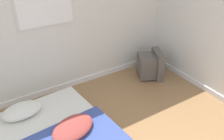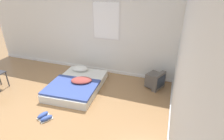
{
  "view_description": "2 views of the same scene",
  "coord_description": "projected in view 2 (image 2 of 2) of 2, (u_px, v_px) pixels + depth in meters",
  "views": [
    {
      "loc": [
        -0.55,
        -0.7,
        2.37
      ],
      "look_at": [
        1.08,
        1.88,
        0.6
      ],
      "focal_mm": 40.0,
      "sensor_mm": 36.0,
      "label": 1
    },
    {
      "loc": [
        2.36,
        -2.17,
        2.61
      ],
      "look_at": [
        1.0,
        1.69,
        0.6
      ],
      "focal_mm": 28.0,
      "sensor_mm": 36.0,
      "label": 2
    }
  ],
  "objects": [
    {
      "name": "wall_back",
      "position": [
        92.0,
        32.0,
        5.4
      ],
      "size": [
        7.53,
        0.08,
        2.6
      ],
      "color": "silver",
      "rests_on": "ground_plane"
    },
    {
      "name": "ground_plane",
      "position": [
        41.0,
        122.0,
        3.69
      ],
      "size": [
        20.0,
        20.0,
        0.0
      ],
      "primitive_type": "plane",
      "color": "#997047"
    },
    {
      "name": "wall_right",
      "position": [
        182.0,
        94.0,
        2.35
      ],
      "size": [
        0.08,
        7.74,
        2.6
      ],
      "color": "silver",
      "rests_on": "ground_plane"
    },
    {
      "name": "sneaker_pair",
      "position": [
        45.0,
        117.0,
        3.75
      ],
      "size": [
        0.34,
        0.34,
        0.1
      ],
      "color": "silver",
      "rests_on": "ground_plane"
    },
    {
      "name": "crt_tv",
      "position": [
        155.0,
        80.0,
        4.83
      ],
      "size": [
        0.54,
        0.57,
        0.47
      ],
      "color": "#56514C",
      "rests_on": "ground_plane"
    },
    {
      "name": "mattress_bed",
      "position": [
        77.0,
        84.0,
        4.82
      ],
      "size": [
        1.38,
        1.84,
        0.36
      ],
      "color": "silver",
      "rests_on": "ground_plane"
    }
  ]
}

